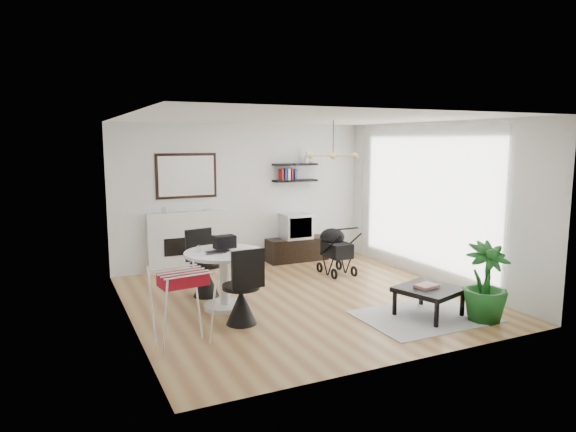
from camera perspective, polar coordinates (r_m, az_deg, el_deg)
name	(u,v)px	position (r m, az deg, el deg)	size (l,w,h in m)	color
floor	(301,299)	(7.91, 1.49, -9.17)	(5.00, 5.00, 0.00)	#946239
ceiling	(302,119)	(7.55, 1.57, 10.77)	(5.00, 5.00, 0.00)	white
wall_back	(243,195)	(9.89, -4.99, 2.35)	(5.00, 5.00, 0.00)	white
wall_left	(127,222)	(6.88, -17.44, -0.67)	(5.00, 5.00, 0.00)	white
wall_right	(434,202)	(9.01, 15.89, 1.47)	(5.00, 5.00, 0.00)	white
sheer_curtain	(421,201)	(9.09, 14.59, 1.58)	(0.04, 3.60, 2.60)	white
fireplace	(189,234)	(9.60, -10.96, -1.97)	(1.50, 0.17, 2.16)	white
shelf_lower	(295,181)	(10.16, 0.79, 3.96)	(0.90, 0.25, 0.04)	black
shelf_upper	(295,164)	(10.14, 0.79, 5.76)	(0.90, 0.25, 0.04)	black
pendant_lamp	(333,156)	(8.14, 5.03, 6.70)	(0.90, 0.90, 0.10)	tan
tv_console	(297,249)	(10.27, 1.00, -3.72)	(1.23, 0.43, 0.46)	black
crt_tv	(296,226)	(10.17, 0.86, -1.12)	(0.56, 0.49, 0.49)	silver
dining_table	(225,271)	(7.38, -7.04, -6.09)	(1.14, 1.14, 0.83)	white
laptop	(219,252)	(7.20, -7.64, -4.04)	(0.35, 0.23, 0.03)	black
black_bag	(225,242)	(7.53, -7.06, -2.87)	(0.31, 0.18, 0.18)	black
newspaper	(238,251)	(7.28, -5.55, -3.94)	(0.34, 0.28, 0.01)	beige
drinking_glass	(199,249)	(7.33, -9.86, -3.59)	(0.06, 0.06, 0.10)	white
chair_far	(205,275)	(8.07, -9.18, -6.53)	(0.51, 0.53, 1.03)	black
chair_near	(242,300)	(6.79, -5.14, -9.29)	(0.49, 0.51, 1.04)	black
drying_rack	(182,306)	(6.16, -11.66, -9.79)	(0.68, 0.65, 0.92)	white
stroller	(335,252)	(9.30, 5.29, -4.02)	(0.46, 0.76, 0.91)	black
rug	(424,316)	(7.38, 14.93, -10.71)	(1.76, 1.27, 0.01)	#ACACAC
coffee_table	(429,291)	(7.32, 15.39, -8.01)	(0.95, 0.95, 0.39)	black
magazines	(426,286)	(7.30, 15.12, -7.52)	(0.29, 0.23, 0.04)	#BC3E2F
potted_plant	(485,282)	(7.33, 21.08, -6.88)	(0.59, 0.59, 1.05)	#175119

